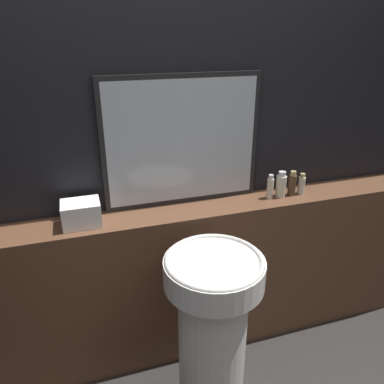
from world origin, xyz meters
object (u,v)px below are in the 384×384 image
(pedestal_sink, at_px, (212,329))
(towel_stack, at_px, (81,213))
(shampoo_bottle, at_px, (270,187))
(lotion_bottle, at_px, (292,184))
(conditioner_bottle, at_px, (281,185))
(mirror, at_px, (183,142))
(body_wash_bottle, at_px, (302,184))

(pedestal_sink, height_order, towel_stack, towel_stack)
(shampoo_bottle, xyz_separation_m, lotion_bottle, (0.14, 0.00, 0.00))
(towel_stack, bearing_deg, lotion_bottle, 0.00)
(pedestal_sink, height_order, conditioner_bottle, conditioner_bottle)
(mirror, height_order, lotion_bottle, mirror)
(mirror, bearing_deg, pedestal_sink, -92.01)
(mirror, distance_m, body_wash_bottle, 0.73)
(shampoo_bottle, distance_m, conditioner_bottle, 0.07)
(mirror, distance_m, conditioner_bottle, 0.61)
(pedestal_sink, xyz_separation_m, mirror, (0.02, 0.53, 0.75))
(towel_stack, height_order, body_wash_bottle, body_wash_bottle)
(towel_stack, xyz_separation_m, shampoo_bottle, (1.01, 0.00, 0.01))
(mirror, bearing_deg, conditioner_bottle, -10.45)
(pedestal_sink, bearing_deg, body_wash_bottle, 32.11)
(shampoo_bottle, distance_m, lotion_bottle, 0.14)
(lotion_bottle, bearing_deg, towel_stack, 180.00)
(mirror, distance_m, shampoo_bottle, 0.55)
(pedestal_sink, xyz_separation_m, shampoo_bottle, (0.49, 0.43, 0.48))
(towel_stack, bearing_deg, pedestal_sink, -39.98)
(shampoo_bottle, height_order, body_wash_bottle, shampoo_bottle)
(towel_stack, xyz_separation_m, conditioner_bottle, (1.07, 0.00, 0.01))
(mirror, distance_m, lotion_bottle, 0.67)
(towel_stack, height_order, conditioner_bottle, conditioner_bottle)
(towel_stack, bearing_deg, conditioner_bottle, 0.00)
(towel_stack, distance_m, shampoo_bottle, 1.01)
(shampoo_bottle, distance_m, body_wash_bottle, 0.20)
(towel_stack, bearing_deg, mirror, 10.52)
(pedestal_sink, distance_m, shampoo_bottle, 0.81)
(pedestal_sink, relative_size, mirror, 1.08)
(towel_stack, bearing_deg, body_wash_bottle, -0.00)
(lotion_bottle, distance_m, body_wash_bottle, 0.06)
(body_wash_bottle, bearing_deg, shampoo_bottle, 180.00)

